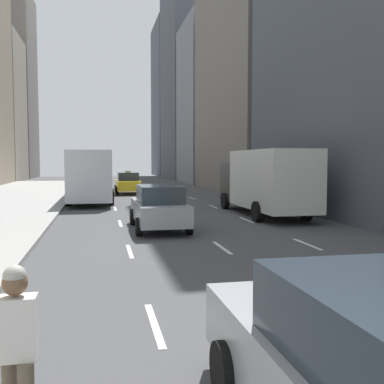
# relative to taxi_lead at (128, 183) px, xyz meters

# --- Properties ---
(lane_markings) EXTENTS (5.72, 56.00, 0.01)m
(lane_markings) POSITION_rel_taxi_lead_xyz_m (1.40, -14.25, -0.87)
(lane_markings) COLOR white
(lane_markings) RESTS_ON ground
(building_row_right) EXTENTS (6.00, 90.69, 35.58)m
(building_row_right) POSITION_rel_taxi_lead_xyz_m (10.80, 10.49, 12.69)
(building_row_right) COLOR slate
(building_row_right) RESTS_ON ground
(taxi_lead) EXTENTS (2.02, 4.40, 1.87)m
(taxi_lead) POSITION_rel_taxi_lead_xyz_m (0.00, 0.00, 0.00)
(taxi_lead) COLOR yellow
(taxi_lead) RESTS_ON ground
(sedan_silver_behind) EXTENTS (2.02, 4.66, 1.72)m
(sedan_silver_behind) POSITION_rel_taxi_lead_xyz_m (-0.00, -19.24, -0.01)
(sedan_silver_behind) COLOR #9EA0A5
(sedan_silver_behind) RESTS_ON ground
(city_bus) EXTENTS (2.80, 11.61, 3.25)m
(city_bus) POSITION_rel_taxi_lead_xyz_m (-2.81, -5.85, 0.91)
(city_bus) COLOR silver
(city_bus) RESTS_ON ground
(box_truck) EXTENTS (2.58, 8.40, 3.15)m
(box_truck) POSITION_rel_taxi_lead_xyz_m (5.60, -15.80, 0.83)
(box_truck) COLOR #262628
(box_truck) RESTS_ON ground
(skateboarder) EXTENTS (0.36, 0.80, 1.75)m
(skateboarder) POSITION_rel_taxi_lead_xyz_m (-2.97, -32.25, 0.08)
(skateboarder) COLOR brown
(skateboarder) RESTS_ON ground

